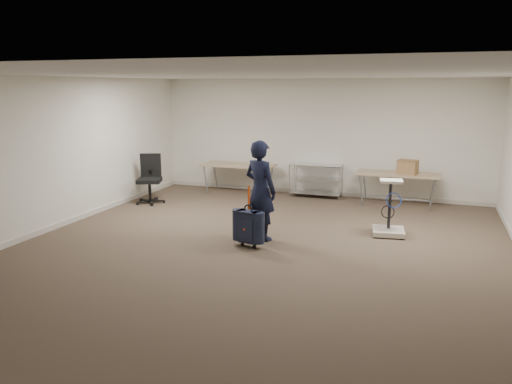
% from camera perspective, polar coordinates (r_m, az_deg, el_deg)
% --- Properties ---
extents(ground, '(9.00, 9.00, 0.00)m').
position_cam_1_polar(ground, '(8.21, 0.37, -6.61)').
color(ground, '#493B2C').
rests_on(ground, ground).
extents(room_shell, '(8.00, 9.00, 9.00)m').
position_cam_1_polar(room_shell, '(9.46, 3.09, -3.78)').
color(room_shell, white).
rests_on(room_shell, ground).
extents(folding_table_left, '(1.80, 0.75, 0.73)m').
position_cam_1_polar(folding_table_left, '(12.30, -2.04, 2.93)').
color(folding_table_left, '#9A7C5E').
rests_on(folding_table_left, ground).
extents(folding_table_right, '(1.80, 0.75, 0.73)m').
position_cam_1_polar(folding_table_right, '(11.49, 15.92, 1.82)').
color(folding_table_right, '#9A7C5E').
rests_on(folding_table_right, ground).
extents(wire_shelf, '(1.22, 0.47, 0.80)m').
position_cam_1_polar(wire_shelf, '(12.03, 6.87, 1.50)').
color(wire_shelf, silver).
rests_on(wire_shelf, ground).
extents(person, '(0.74, 0.62, 1.73)m').
position_cam_1_polar(person, '(8.56, 0.50, 0.18)').
color(person, black).
rests_on(person, ground).
extents(suitcase, '(0.42, 0.30, 1.03)m').
position_cam_1_polar(suitcase, '(8.25, -0.88, -3.96)').
color(suitcase, black).
rests_on(suitcase, ground).
extents(office_chair, '(0.67, 0.68, 1.11)m').
position_cam_1_polar(office_chair, '(11.64, -12.01, 0.43)').
color(office_chair, black).
rests_on(office_chair, ground).
extents(equipment_cart, '(0.62, 0.62, 1.01)m').
position_cam_1_polar(equipment_cart, '(9.24, 14.96, -3.19)').
color(equipment_cart, beige).
rests_on(equipment_cart, ground).
extents(cardboard_box, '(0.47, 0.40, 0.31)m').
position_cam_1_polar(cardboard_box, '(11.44, 16.93, 2.76)').
color(cardboard_box, '#9C7948').
rests_on(cardboard_box, folding_table_right).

